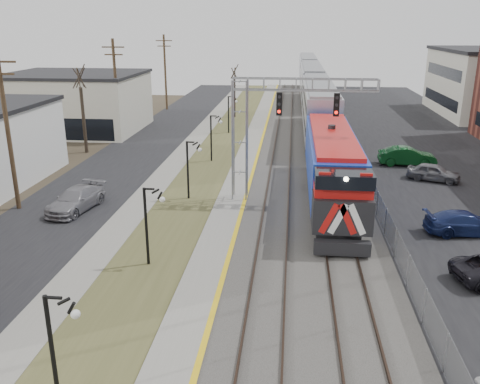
# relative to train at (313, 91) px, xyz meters

# --- Properties ---
(street_west) EXTENTS (7.00, 120.00, 0.04)m
(street_west) POSITION_rel_train_xyz_m (-17.00, -28.88, -2.90)
(street_west) COLOR black
(street_west) RESTS_ON ground
(sidewalk) EXTENTS (2.00, 120.00, 0.08)m
(sidewalk) POSITION_rel_train_xyz_m (-12.50, -28.88, -2.88)
(sidewalk) COLOR gray
(sidewalk) RESTS_ON ground
(grass_median) EXTENTS (4.00, 120.00, 0.06)m
(grass_median) POSITION_rel_train_xyz_m (-9.50, -28.88, -2.89)
(grass_median) COLOR #4B4C28
(grass_median) RESTS_ON ground
(platform) EXTENTS (2.00, 120.00, 0.24)m
(platform) POSITION_rel_train_xyz_m (-6.50, -28.88, -2.80)
(platform) COLOR gray
(platform) RESTS_ON ground
(ballast_bed) EXTENTS (8.00, 120.00, 0.20)m
(ballast_bed) POSITION_rel_train_xyz_m (-1.50, -28.88, -2.82)
(ballast_bed) COLOR #595651
(ballast_bed) RESTS_ON ground
(parking_lot) EXTENTS (16.00, 120.00, 0.04)m
(parking_lot) POSITION_rel_train_xyz_m (10.50, -28.88, -2.90)
(parking_lot) COLOR black
(parking_lot) RESTS_ON ground
(platform_edge) EXTENTS (0.24, 120.00, 0.01)m
(platform_edge) POSITION_rel_train_xyz_m (-5.62, -28.88, -2.67)
(platform_edge) COLOR gold
(platform_edge) RESTS_ON platform
(track_near) EXTENTS (1.58, 120.00, 0.15)m
(track_near) POSITION_rel_train_xyz_m (-3.50, -28.88, -2.64)
(track_near) COLOR #2D2119
(track_near) RESTS_ON ballast_bed
(track_far) EXTENTS (1.58, 120.00, 0.15)m
(track_far) POSITION_rel_train_xyz_m (-0.00, -28.88, -2.64)
(track_far) COLOR #2D2119
(track_far) RESTS_ON ballast_bed
(train) EXTENTS (3.00, 85.85, 5.33)m
(train) POSITION_rel_train_xyz_m (0.00, 0.00, 0.00)
(train) COLOR #1536AF
(train) RESTS_ON ground
(signal_gantry) EXTENTS (9.00, 1.07, 8.15)m
(signal_gantry) POSITION_rel_train_xyz_m (-4.28, -35.89, 2.67)
(signal_gantry) COLOR gray
(signal_gantry) RESTS_ON ground
(lampposts) EXTENTS (0.14, 62.14, 4.00)m
(lampposts) POSITION_rel_train_xyz_m (-9.50, -45.60, -0.92)
(lampposts) COLOR black
(lampposts) RESTS_ON ground
(utility_poles) EXTENTS (0.28, 80.28, 10.00)m
(utility_poles) POSITION_rel_train_xyz_m (-20.00, -38.88, 2.08)
(utility_poles) COLOR #4C3823
(utility_poles) RESTS_ON ground
(fence) EXTENTS (0.04, 120.00, 1.60)m
(fence) POSITION_rel_train_xyz_m (2.70, -28.88, -2.12)
(fence) COLOR gray
(fence) RESTS_ON ground
(bare_trees) EXTENTS (12.30, 42.30, 5.95)m
(bare_trees) POSITION_rel_train_xyz_m (-18.16, -24.97, -0.22)
(bare_trees) COLOR #382D23
(bare_trees) RESTS_ON ground
(car_lot_d) EXTENTS (4.62, 2.21, 1.30)m
(car_lot_d) POSITION_rel_train_xyz_m (7.19, -40.31, -2.27)
(car_lot_d) COLOR navy
(car_lot_d) RESTS_ON ground
(car_lot_e) EXTENTS (4.13, 2.85, 1.31)m
(car_lot_e) POSITION_rel_train_xyz_m (8.08, -29.92, -2.27)
(car_lot_e) COLOR slate
(car_lot_e) RESTS_ON ground
(car_lot_f) EXTENTS (4.69, 1.75, 1.53)m
(car_lot_f) POSITION_rel_train_xyz_m (6.98, -25.58, -2.15)
(car_lot_f) COLOR #0C3E18
(car_lot_f) RESTS_ON ground
(car_street_b) EXTENTS (2.80, 5.12, 1.41)m
(car_street_b) POSITION_rel_train_xyz_m (-16.16, -38.82, -2.22)
(car_street_b) COLOR gray
(car_street_b) RESTS_ON ground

